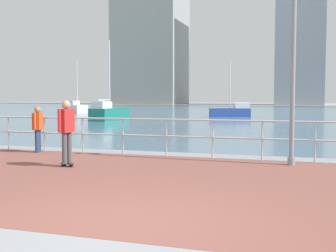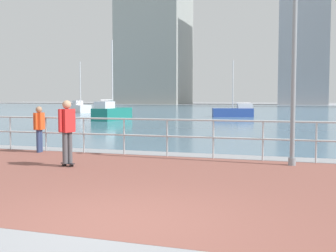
{
  "view_description": "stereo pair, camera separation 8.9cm",
  "coord_description": "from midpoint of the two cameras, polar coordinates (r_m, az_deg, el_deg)",
  "views": [
    {
      "loc": [
        2.37,
        -5.29,
        1.76
      ],
      "look_at": [
        -0.52,
        3.97,
        1.1
      ],
      "focal_mm": 44.98,
      "sensor_mm": 36.0,
      "label": 1
    },
    {
      "loc": [
        2.46,
        -5.26,
        1.76
      ],
      "look_at": [
        -0.52,
        3.97,
        1.1
      ],
      "focal_mm": 44.98,
      "sensor_mm": 36.0,
      "label": 2
    }
  ],
  "objects": [
    {
      "name": "ground",
      "position": [
        45.37,
        14.3,
        1.53
      ],
      "size": [
        220.0,
        220.0,
        0.0
      ],
      "primitive_type": "plane",
      "color": "gray"
    },
    {
      "name": "brick_paving",
      "position": [
        8.78,
        1.03,
        -7.65
      ],
      "size": [
        28.0,
        7.28,
        0.01
      ],
      "primitive_type": "cube",
      "color": "brown",
      "rests_on": "ground"
    },
    {
      "name": "harbor_water",
      "position": [
        56.97,
        14.93,
        1.97
      ],
      "size": [
        180.0,
        88.0,
        0.0
      ],
      "primitive_type": "cube",
      "color": "slate",
      "rests_on": "ground"
    },
    {
      "name": "waterfront_railing",
      "position": [
        12.17,
        5.86,
        -0.75
      ],
      "size": [
        25.25,
        0.06,
        1.13
      ],
      "color": "#B2BCC1",
      "rests_on": "ground"
    },
    {
      "name": "lamppost",
      "position": [
        11.44,
        15.7,
        10.91
      ],
      "size": [
        0.79,
        0.46,
        5.76
      ],
      "color": "gray",
      "rests_on": "ground"
    },
    {
      "name": "skateboarder",
      "position": [
        10.94,
        -13.82,
        -0.14
      ],
      "size": [
        0.41,
        0.55,
        1.69
      ],
      "color": "black",
      "rests_on": "ground"
    },
    {
      "name": "bystander",
      "position": [
        14.09,
        -17.41,
        0.03
      ],
      "size": [
        0.3,
        0.56,
        1.48
      ],
      "color": "navy",
      "rests_on": "ground"
    },
    {
      "name": "sailboat_navy",
      "position": [
        50.45,
        -12.29,
        2.43
      ],
      "size": [
        3.93,
        3.89,
        5.93
      ],
      "color": "white",
      "rests_on": "ground"
    },
    {
      "name": "sailboat_yellow",
      "position": [
        38.83,
        8.49,
        1.96
      ],
      "size": [
        3.83,
        2.2,
        5.13
      ],
      "color": "#284799",
      "rests_on": "ground"
    },
    {
      "name": "sailboat_red",
      "position": [
        33.0,
        -8.1,
        1.8
      ],
      "size": [
        1.47,
        4.44,
        6.19
      ],
      "color": "#197266",
      "rests_on": "ground"
    },
    {
      "name": "tower_slate",
      "position": [
        120.26,
        -2.34,
        14.06
      ],
      "size": [
        17.74,
        16.9,
        47.76
      ],
      "color": "#939993",
      "rests_on": "ground"
    },
    {
      "name": "tower_steel",
      "position": [
        112.4,
        17.51,
        14.33
      ],
      "size": [
        11.37,
        14.78,
        46.7
      ],
      "color": "#A3A8B2",
      "rests_on": "ground"
    }
  ]
}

